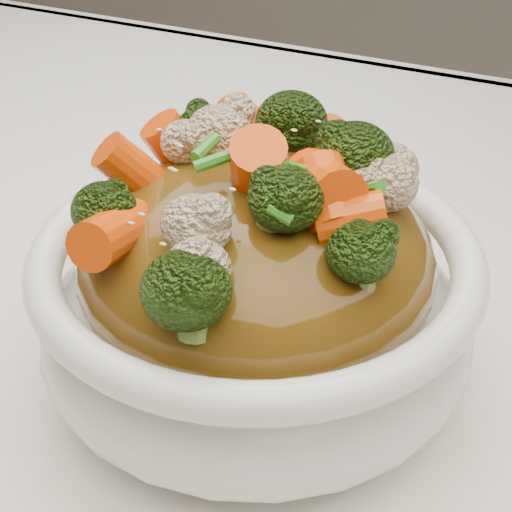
% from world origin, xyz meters
% --- Properties ---
extents(tablecloth, '(1.20, 0.80, 0.04)m').
position_xyz_m(tablecloth, '(0.00, 0.00, 0.73)').
color(tablecloth, white).
rests_on(tablecloth, dining_table).
extents(bowl, '(0.24, 0.24, 0.08)m').
position_xyz_m(bowl, '(0.04, -0.05, 0.79)').
color(bowl, white).
rests_on(bowl, tablecloth).
extents(sauce_base, '(0.19, 0.19, 0.09)m').
position_xyz_m(sauce_base, '(0.04, -0.05, 0.82)').
color(sauce_base, '#53370E').
rests_on(sauce_base, bowl).
extents(carrots, '(0.19, 0.19, 0.05)m').
position_xyz_m(carrots, '(0.04, -0.05, 0.88)').
color(carrots, '#E04707').
rests_on(carrots, sauce_base).
extents(broccoli, '(0.19, 0.19, 0.04)m').
position_xyz_m(broccoli, '(0.04, -0.05, 0.88)').
color(broccoli, black).
rests_on(broccoli, sauce_base).
extents(cauliflower, '(0.19, 0.19, 0.03)m').
position_xyz_m(cauliflower, '(0.04, -0.05, 0.87)').
color(cauliflower, beige).
rests_on(cauliflower, sauce_base).
extents(scallions, '(0.14, 0.14, 0.02)m').
position_xyz_m(scallions, '(0.04, -0.05, 0.88)').
color(scallions, '#2C7B1C').
rests_on(scallions, sauce_base).
extents(sesame_seeds, '(0.17, 0.17, 0.01)m').
position_xyz_m(sesame_seeds, '(0.04, -0.05, 0.88)').
color(sesame_seeds, beige).
rests_on(sesame_seeds, sauce_base).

